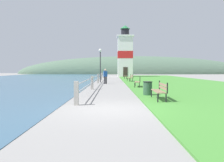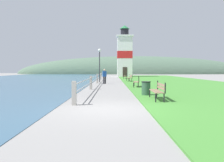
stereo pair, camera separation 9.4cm
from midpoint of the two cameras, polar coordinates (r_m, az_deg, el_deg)
The scene contains 12 objects.
ground_plane at distance 8.43m, azimuth -1.14°, elevation -7.43°, with size 160.00×160.00×0.00m, color gray.
grass_verge at distance 27.31m, azimuth 15.58°, elevation -0.21°, with size 12.00×53.91×0.06m.
seawall_railing at distance 24.13m, azimuth -3.80°, elevation 0.87°, with size 0.18×29.73×1.03m.
park_bench_near at distance 10.93m, azimuth 12.14°, elevation -2.24°, with size 0.52×1.90×0.94m.
park_bench_midway at distance 18.68m, azimuth 6.67°, elevation -0.02°, with size 0.70×1.85×0.94m.
park_bench_far at distance 27.19m, azimuth 4.73°, elevation 0.95°, with size 0.61×1.76×0.94m.
park_bench_by_lighthouse at distance 35.09m, azimuth 3.56°, elevation 1.43°, with size 0.60×1.89×0.94m.
lighthouse at distance 45.33m, azimuth 3.31°, elevation 7.01°, with size 3.43×3.43×10.55m.
person_strolling at distance 23.09m, azimuth -1.91°, elevation 1.38°, with size 0.43×0.33×1.59m.
trash_bin at distance 12.71m, azimuth 9.02°, elevation -1.99°, with size 0.54×0.54×0.84m.
lamp_post at distance 25.87m, azimuth -3.23°, elevation 5.72°, with size 0.36×0.36×3.96m.
distant_hillside at distance 74.66m, azimuth 5.98°, elevation 1.86°, with size 80.00×16.00×12.00m.
Camera 1 is at (0.11, -8.29, 1.53)m, focal length 35.00 mm.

